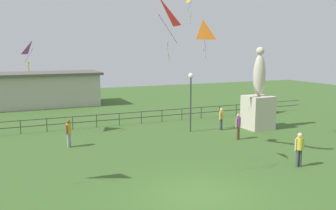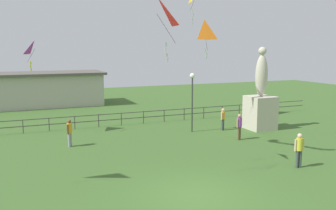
{
  "view_description": "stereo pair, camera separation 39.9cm",
  "coord_description": "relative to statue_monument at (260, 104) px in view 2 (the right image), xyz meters",
  "views": [
    {
      "loc": [
        -6.64,
        -12.05,
        5.72
      ],
      "look_at": [
        1.33,
        6.1,
        2.64
      ],
      "focal_mm": 39.52,
      "sensor_mm": 36.0,
      "label": 1
    },
    {
      "loc": [
        -6.27,
        -12.21,
        5.72
      ],
      "look_at": [
        1.33,
        6.1,
        2.64
      ],
      "focal_mm": 39.52,
      "sensor_mm": 36.0,
      "label": 2
    }
  ],
  "objects": [
    {
      "name": "ground_plane",
      "position": [
        -9.59,
        -9.02,
        -1.79
      ],
      "size": [
        80.0,
        80.0,
        0.0
      ],
      "primitive_type": "plane",
      "color": "#3D6028"
    },
    {
      "name": "statue_monument",
      "position": [
        0.0,
        0.0,
        0.0
      ],
      "size": [
        1.79,
        1.79,
        5.77
      ],
      "color": "beige",
      "rests_on": "ground_plane"
    },
    {
      "name": "lamppost",
      "position": [
        -4.84,
        1.05,
        1.18
      ],
      "size": [
        0.36,
        0.36,
        4.03
      ],
      "color": "#38383D",
      "rests_on": "ground_plane"
    },
    {
      "name": "person_0",
      "position": [
        -3.49,
        -7.81,
        -0.82
      ],
      "size": [
        0.51,
        0.31,
        1.69
      ],
      "color": "#3F4C47",
      "rests_on": "ground_plane"
    },
    {
      "name": "person_1",
      "position": [
        -2.62,
        0.67,
        -0.9
      ],
      "size": [
        0.41,
        0.29,
        1.55
      ],
      "color": "#3F4C47",
      "rests_on": "ground_plane"
    },
    {
      "name": "person_2",
      "position": [
        -3.1,
        -2.09,
        -0.85
      ],
      "size": [
        0.47,
        0.3,
        1.64
      ],
      "color": "brown",
      "rests_on": "ground_plane"
    },
    {
      "name": "person_3",
      "position": [
        -13.11,
        0.33,
        -0.86
      ],
      "size": [
        0.35,
        0.39,
        1.61
      ],
      "color": "#99999E",
      "rests_on": "ground_plane"
    },
    {
      "name": "kite_2",
      "position": [
        -4.51,
        0.05,
        4.97
      ],
      "size": [
        1.04,
        0.88,
        2.44
      ],
      "color": "orange"
    },
    {
      "name": "kite_4",
      "position": [
        -10.03,
        -5.98,
        5.29
      ],
      "size": [
        1.33,
        0.96,
        2.69
      ],
      "color": "red"
    },
    {
      "name": "kite_6",
      "position": [
        -14.59,
        3.92,
        3.84
      ],
      "size": [
        0.95,
        1.13,
        1.9
      ],
      "color": "#B22DB2"
    },
    {
      "name": "waterfront_railing",
      "position": [
        -10.06,
        4.98,
        -1.16
      ],
      "size": [
        36.06,
        0.06,
        0.95
      ],
      "color": "#4C4742",
      "rests_on": "ground_plane"
    },
    {
      "name": "pavilion_building",
      "position": [
        -14.28,
        16.98,
        -0.11
      ],
      "size": [
        13.55,
        5.23,
        3.32
      ],
      "color": "#B7B2A3",
      "rests_on": "ground_plane"
    }
  ]
}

